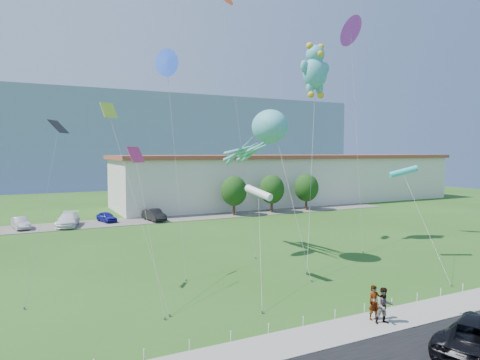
# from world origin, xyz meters

# --- Properties ---
(ground) EXTENTS (160.00, 160.00, 0.00)m
(ground) POSITION_xyz_m (0.00, 0.00, 0.00)
(ground) COLOR #264E16
(ground) RESTS_ON ground
(sidewalk) EXTENTS (80.00, 2.50, 0.10)m
(sidewalk) POSITION_xyz_m (0.00, -2.75, 0.05)
(sidewalk) COLOR gray
(sidewalk) RESTS_ON ground
(parking_strip) EXTENTS (70.00, 6.00, 0.06)m
(parking_strip) POSITION_xyz_m (0.00, 35.00, 0.03)
(parking_strip) COLOR #59544C
(parking_strip) RESTS_ON ground
(hill_ridge) EXTENTS (160.00, 50.00, 25.00)m
(hill_ridge) POSITION_xyz_m (0.00, 120.00, 12.50)
(hill_ridge) COLOR #7590A2
(hill_ridge) RESTS_ON ground
(warehouse) EXTENTS (61.00, 15.00, 8.20)m
(warehouse) POSITION_xyz_m (26.00, 44.00, 4.12)
(warehouse) COLOR beige
(warehouse) RESTS_ON ground
(rope_fence) EXTENTS (26.05, 0.05, 0.50)m
(rope_fence) POSITION_xyz_m (0.00, -1.30, 0.25)
(rope_fence) COLOR white
(rope_fence) RESTS_ON ground
(tree_near) EXTENTS (3.60, 3.60, 5.47)m
(tree_near) POSITION_xyz_m (10.00, 34.00, 3.39)
(tree_near) COLOR #3F2B19
(tree_near) RESTS_ON ground
(tree_mid) EXTENTS (3.60, 3.60, 5.47)m
(tree_mid) POSITION_xyz_m (16.00, 34.00, 3.39)
(tree_mid) COLOR #3F2B19
(tree_mid) RESTS_ON ground
(tree_far) EXTENTS (3.60, 3.60, 5.47)m
(tree_far) POSITION_xyz_m (22.00, 34.00, 3.39)
(tree_far) COLOR #3F2B19
(tree_far) RESTS_ON ground
(pedestrian_left) EXTENTS (0.70, 0.51, 1.77)m
(pedestrian_left) POSITION_xyz_m (0.59, -2.43, 0.99)
(pedestrian_left) COLOR gray
(pedestrian_left) RESTS_ON sidewalk
(pedestrian_right) EXTENTS (1.06, 0.95, 1.82)m
(pedestrian_right) POSITION_xyz_m (0.66, -3.04, 1.01)
(pedestrian_right) COLOR gray
(pedestrian_right) RESTS_ON sidewalk
(parked_car_silver) EXTENTS (2.12, 4.18, 1.31)m
(parked_car_silver) POSITION_xyz_m (-16.10, 35.09, 0.72)
(parked_car_silver) COLOR #ABAAB0
(parked_car_silver) RESTS_ON parking_strip
(parked_car_white) EXTENTS (3.30, 5.65, 1.54)m
(parked_car_white) POSITION_xyz_m (-11.20, 34.48, 0.83)
(parked_car_white) COLOR white
(parked_car_white) RESTS_ON parking_strip
(parked_car_blue) EXTENTS (2.34, 3.84, 1.22)m
(parked_car_blue) POSITION_xyz_m (-6.62, 35.89, 0.67)
(parked_car_blue) COLOR navy
(parked_car_blue) RESTS_ON parking_strip
(parked_car_black) EXTENTS (2.22, 4.66, 1.47)m
(parked_car_black) POSITION_xyz_m (-1.09, 34.21, 0.80)
(parked_car_black) COLOR black
(parked_car_black) RESTS_ON parking_strip
(octopus_kite) EXTENTS (2.61, 12.09, 11.98)m
(octopus_kite) POSITION_xyz_m (1.76, 11.40, 9.98)
(octopus_kite) COLOR teal
(octopus_kite) RESTS_ON ground
(teddy_bear_kite) EXTENTS (8.69, 9.99, 18.95)m
(teddy_bear_kite) POSITION_xyz_m (9.44, 14.98, 16.51)
(teddy_bear_kite) COLOR teal
(teddy_bear_kite) RESTS_ON ground
(small_kite_orange) EXTENTS (1.80, 6.80, 23.78)m
(small_kite_orange) POSITION_xyz_m (1.06, 17.58, 22.41)
(small_kite_orange) COLOR #D14717
(small_kite_orange) RESTS_ON ground
(small_kite_black) EXTENTS (2.81, 2.89, 10.66)m
(small_kite_black) POSITION_xyz_m (-13.64, 9.34, 9.16)
(small_kite_black) COLOR black
(small_kite_black) RESTS_ON ground
(small_kite_white) EXTENTS (2.93, 6.41, 6.42)m
(small_kite_white) POSITION_xyz_m (-1.44, 6.21, 5.94)
(small_kite_white) COLOR white
(small_kite_white) RESTS_ON ground
(small_kite_pink) EXTENTS (1.29, 6.23, 8.97)m
(small_kite_pink) POSITION_xyz_m (-9.12, 7.47, 7.67)
(small_kite_pink) COLOR #D22E65
(small_kite_pink) RESTS_ON ground
(small_kite_purple) EXTENTS (4.40, 6.78, 21.40)m
(small_kite_purple) POSITION_xyz_m (13.89, 15.19, 20.14)
(small_kite_purple) COLOR #C736D8
(small_kite_purple) RESTS_ON ground
(small_kite_cyan) EXTENTS (3.28, 8.13, 7.54)m
(small_kite_cyan) POSITION_xyz_m (12.17, 6.55, 7.04)
(small_kite_cyan) COLOR #2EC7CF
(small_kite_cyan) RESTS_ON ground
(small_kite_yellow) EXTENTS (2.27, 8.87, 11.90)m
(small_kite_yellow) POSITION_xyz_m (-10.02, 9.99, 10.07)
(small_kite_yellow) COLOR #BCE736
(small_kite_yellow) RESTS_ON ground
(small_kite_blue) EXTENTS (1.80, 6.86, 16.42)m
(small_kite_blue) POSITION_xyz_m (-5.15, 14.33, 15.39)
(small_kite_blue) COLOR blue
(small_kite_blue) RESTS_ON ground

